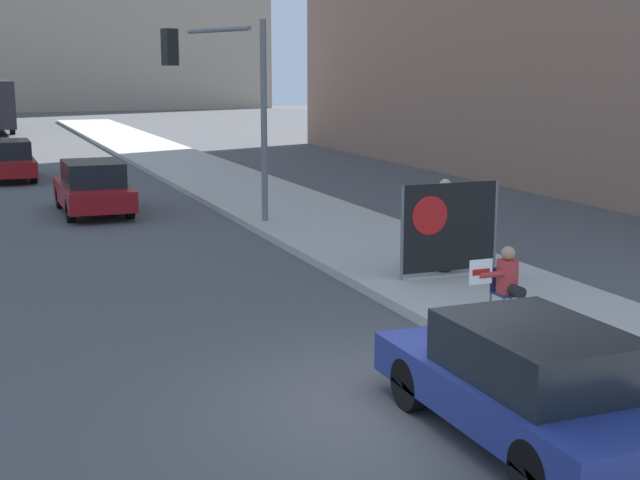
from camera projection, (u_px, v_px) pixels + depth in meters
The scene contains 9 objects.
ground_plane at pixel (428, 409), 10.81m from camera, with size 160.00×160.00×0.00m, color #4F4F51.
sidewalk_curb at pixel (284, 207), 25.74m from camera, with size 3.80×90.00×0.18m, color #B7B2A8.
seated_protester at pixel (509, 283), 13.72m from camera, with size 0.93×0.77×1.20m.
jogger_on_sidewalk at pixel (444, 224), 17.19m from camera, with size 0.34×0.34×1.80m.
protest_banner at pixel (449, 227), 16.79m from camera, with size 2.07×0.06×1.78m.
traffic_light_pole at pixel (228, 86), 21.72m from camera, with size 2.80×2.56×5.08m.
parked_car_curbside at pixel (529, 383), 9.76m from camera, with size 1.74×4.12×1.36m.
car_on_road_nearest at pixel (93, 188), 25.06m from camera, with size 1.79×4.19×1.49m.
car_on_road_midblock at pixel (9, 160), 32.47m from camera, with size 1.72×4.17×1.46m.
Camera 1 is at (-5.02, -8.99, 4.09)m, focal length 50.00 mm.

